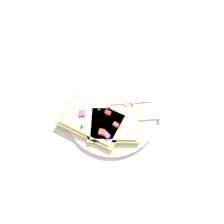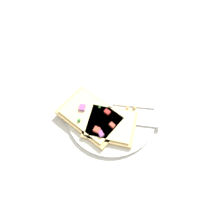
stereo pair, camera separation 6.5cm
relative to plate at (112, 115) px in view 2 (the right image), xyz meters
The scene contains 7 objects.
ground_plane 0.01m from the plate, ahead, with size 4.00×4.00×0.00m, color beige.
plate is the anchor object (origin of this frame).
fork 0.04m from the plate, 123.28° to the left, with size 0.14×0.17×0.01m.
knife 0.07m from the plate, 33.08° to the left, with size 0.13×0.17×0.01m.
pizza_slice_main 0.07m from the plate, 107.13° to the right, with size 0.22×0.18×0.03m.
pizza_slice_corner 0.04m from the plate, 36.56° to the right, with size 0.18×0.18×0.03m.
crumb_scatter 0.03m from the plate, 98.83° to the left, with size 0.07×0.10×0.01m.
Camera 2 is at (0.27, -0.16, 0.59)m, focal length 35.00 mm.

